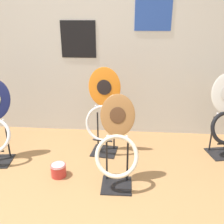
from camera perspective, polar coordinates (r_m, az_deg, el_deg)
wall_back at (r=3.21m, az=-6.20°, el=17.65°), size 8.00×0.07×2.60m
toilet_seat_display_orange_sun at (r=2.76m, az=-1.85°, el=-0.54°), size 0.43×0.31×0.99m
toilet_seat_display_woodgrain at (r=2.25m, az=1.14°, el=-7.98°), size 0.39×0.36×0.85m
paint_can at (r=2.59m, az=-12.14°, el=-12.77°), size 0.15×0.15×0.13m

